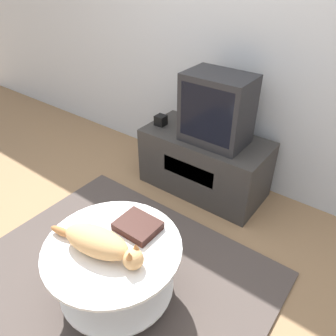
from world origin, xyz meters
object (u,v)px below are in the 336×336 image
Objects in this scene: tv at (217,109)px; dvd_box at (138,226)px; speaker at (161,120)px; cat at (100,243)px.

dvd_box is at bearing -83.40° from tv.
tv is 6.19× the size of speaker.
cat is (-0.04, -0.24, 0.04)m from dvd_box.
speaker reaches higher than dvd_box.
dvd_box is at bearing 70.59° from cat.
cat is (0.08, -1.26, -0.25)m from tv.
cat is (0.58, -1.23, -0.04)m from speaker.
tv reaches higher than cat.
tv is 0.54m from speaker.
dvd_box is 0.25m from cat.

